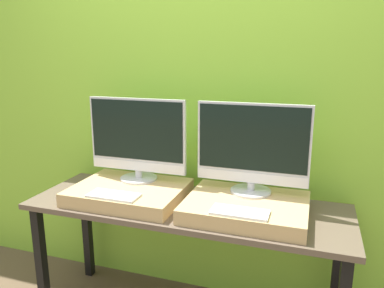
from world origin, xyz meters
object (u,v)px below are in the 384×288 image
Objects in this scene: monitor_left at (137,139)px; monitor_right at (252,148)px; keyboard_left at (114,195)px; keyboard_right at (240,212)px.

monitor_left is 1.00× the size of monitor_right.
monitor_right is (0.67, 0.29, 0.24)m from keyboard_left.
monitor_left is at bearing 90.00° from keyboard_left.
monitor_right is 2.19× the size of keyboard_right.
keyboard_left is 0.77m from monitor_right.
monitor_right reaches higher than keyboard_left.
keyboard_left is at bearing -90.00° from monitor_left.
keyboard_right is (0.00, -0.29, -0.24)m from monitor_right.
monitor_left is 2.19× the size of keyboard_right.
monitor_left reaches higher than keyboard_left.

